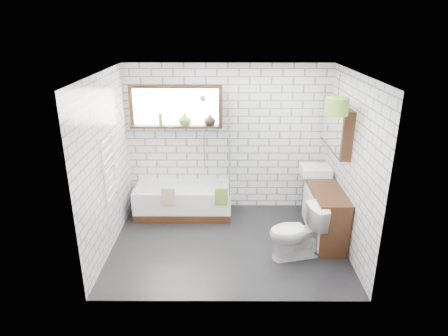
{
  "coord_description": "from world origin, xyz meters",
  "views": [
    {
      "loc": [
        -0.03,
        -5.19,
        3.17
      ],
      "look_at": [
        -0.06,
        0.25,
        1.11
      ],
      "focal_mm": 32.0,
      "sensor_mm": 36.0,
      "label": 1
    }
  ],
  "objects_px": {
    "vanity": "(324,211)",
    "bathtub": "(183,200)",
    "pendant": "(337,106)",
    "toilet": "(296,232)",
    "basin": "(316,170)"
  },
  "relations": [
    {
      "from": "toilet",
      "to": "pendant",
      "type": "relative_size",
      "value": 2.58
    },
    {
      "from": "basin",
      "to": "pendant",
      "type": "distance_m",
      "value": 1.52
    },
    {
      "from": "toilet",
      "to": "pendant",
      "type": "bearing_deg",
      "value": 104.11
    },
    {
      "from": "bathtub",
      "to": "toilet",
      "type": "distance_m",
      "value": 2.14
    },
    {
      "from": "basin",
      "to": "vanity",
      "type": "bearing_deg",
      "value": -83.16
    },
    {
      "from": "basin",
      "to": "toilet",
      "type": "bearing_deg",
      "value": -112.38
    },
    {
      "from": "vanity",
      "to": "bathtub",
      "type": "bearing_deg",
      "value": 163.51
    },
    {
      "from": "vanity",
      "to": "pendant",
      "type": "bearing_deg",
      "value": -100.81
    },
    {
      "from": "bathtub",
      "to": "basin",
      "type": "relative_size",
      "value": 3.47
    },
    {
      "from": "pendant",
      "to": "vanity",
      "type": "bearing_deg",
      "value": 79.19
    },
    {
      "from": "bathtub",
      "to": "vanity",
      "type": "xyz_separation_m",
      "value": [
        2.22,
        -0.66,
        0.14
      ]
    },
    {
      "from": "bathtub",
      "to": "pendant",
      "type": "height_order",
      "value": "pendant"
    },
    {
      "from": "bathtub",
      "to": "vanity",
      "type": "height_order",
      "value": "vanity"
    },
    {
      "from": "vanity",
      "to": "basin",
      "type": "xyz_separation_m",
      "value": [
        -0.06,
        0.5,
        0.47
      ]
    },
    {
      "from": "pendant",
      "to": "basin",
      "type": "bearing_deg",
      "value": 89.0
    }
  ]
}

